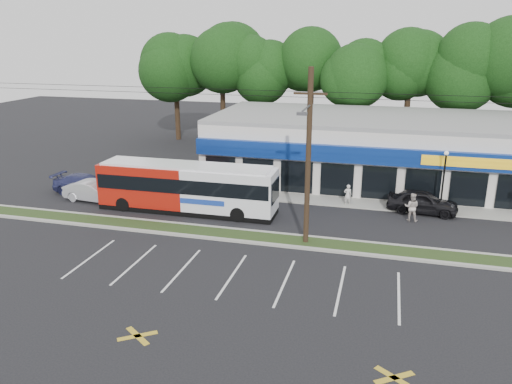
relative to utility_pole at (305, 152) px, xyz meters
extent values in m
plane|color=black|center=(-2.83, -0.93, -5.41)|extent=(120.00, 120.00, 0.00)
cube|color=#253214|center=(-2.83, 0.07, -5.35)|extent=(40.00, 1.60, 0.12)
cube|color=#9E9E93|center=(-2.83, -0.78, -5.34)|extent=(40.00, 0.25, 0.14)
cube|color=#9E9E93|center=(-2.83, 0.92, -5.34)|extent=(40.00, 0.25, 0.14)
cube|color=#9E9E93|center=(2.17, 8.07, -5.36)|extent=(32.00, 2.20, 0.10)
cube|color=beige|center=(2.67, 15.07, -2.91)|extent=(25.00, 12.00, 5.00)
cube|color=navy|center=(2.67, 8.82, -2.01)|extent=(25.00, 0.50, 1.20)
cube|color=black|center=(2.67, 9.01, -4.01)|extent=(24.00, 0.12, 2.40)
cube|color=yellow|center=(9.67, 8.55, -2.01)|extent=(6.00, 0.06, 0.70)
cube|color=gray|center=(2.67, 15.07, -0.26)|extent=(25.00, 12.00, 0.30)
cylinder|color=black|center=(0.17, 0.07, -0.41)|extent=(0.30, 0.30, 10.00)
cube|color=black|center=(0.17, 0.07, 3.19)|extent=(1.80, 0.12, 0.12)
cylinder|color=#59595E|center=(0.17, -1.13, 2.59)|extent=(0.10, 2.40, 0.10)
cube|color=#59595E|center=(0.17, -2.43, 2.49)|extent=(0.50, 0.25, 0.15)
cylinder|color=black|center=(-2.83, 0.07, 3.29)|extent=(50.00, 0.02, 0.02)
cylinder|color=black|center=(-2.83, 0.07, 2.99)|extent=(50.00, 0.02, 0.02)
cylinder|color=black|center=(8.17, 7.87, -3.41)|extent=(0.12, 0.12, 4.00)
sphere|color=silver|center=(8.17, 7.87, -1.31)|extent=(0.30, 0.30, 0.30)
cylinder|color=black|center=(-18.83, 25.07, -2.55)|extent=(0.56, 0.56, 5.72)
sphere|color=black|center=(-18.83, 25.07, 3.04)|extent=(6.76, 6.76, 6.76)
cylinder|color=black|center=(-13.83, 25.07, -2.55)|extent=(0.56, 0.56, 5.72)
sphere|color=black|center=(-13.83, 25.07, 3.04)|extent=(6.76, 6.76, 6.76)
cylinder|color=black|center=(-8.83, 25.07, -2.55)|extent=(0.56, 0.56, 5.72)
sphere|color=black|center=(-8.83, 25.07, 3.04)|extent=(6.76, 6.76, 6.76)
cylinder|color=black|center=(-3.83, 25.07, -2.55)|extent=(0.56, 0.56, 5.72)
sphere|color=black|center=(-3.83, 25.07, 3.04)|extent=(6.76, 6.76, 6.76)
cylinder|color=black|center=(1.17, 25.07, -2.55)|extent=(0.56, 0.56, 5.72)
sphere|color=black|center=(1.17, 25.07, 3.04)|extent=(6.76, 6.76, 6.76)
cylinder|color=black|center=(6.17, 25.07, -2.55)|extent=(0.56, 0.56, 5.72)
sphere|color=black|center=(6.17, 25.07, 3.04)|extent=(6.76, 6.76, 6.76)
cylinder|color=black|center=(11.17, 25.07, -2.55)|extent=(0.56, 0.56, 5.72)
sphere|color=black|center=(11.17, 25.07, 3.04)|extent=(6.76, 6.76, 6.76)
cube|color=#A7170C|center=(-11.64, 3.55, -3.66)|extent=(6.12, 2.59, 2.80)
cube|color=white|center=(-5.54, 3.60, -3.66)|extent=(6.12, 2.59, 2.80)
cube|color=black|center=(-8.59, 3.57, -5.22)|extent=(12.23, 2.58, 0.36)
cube|color=black|center=(-8.59, 3.57, -3.33)|extent=(11.99, 2.69, 0.97)
cube|color=black|center=(-2.45, 3.62, -3.48)|extent=(0.08, 2.16, 1.42)
cube|color=#193899|center=(-7.05, 2.30, -4.24)|extent=(3.05, 0.05, 0.36)
cube|color=white|center=(-8.59, 3.57, -2.21)|extent=(11.62, 2.38, 0.18)
cylinder|color=black|center=(-12.85, 2.39, -4.92)|extent=(0.98, 0.29, 0.98)
cylinder|color=black|center=(-12.87, 4.69, -4.92)|extent=(0.98, 0.29, 0.98)
cylinder|color=black|center=(-4.67, 2.45, -4.92)|extent=(0.98, 0.29, 0.98)
cylinder|color=black|center=(-4.69, 4.75, -4.92)|extent=(0.98, 0.29, 0.98)
imported|color=black|center=(6.94, 7.30, -4.63)|extent=(4.80, 2.37, 1.57)
imported|color=#B4B5BC|center=(-15.96, 3.80, -4.67)|extent=(4.62, 1.94, 1.48)
imported|color=navy|center=(-17.58, 5.22, -4.68)|extent=(5.13, 2.19, 1.47)
imported|color=silver|center=(1.91, 7.57, -4.65)|extent=(0.63, 0.50, 1.53)
imported|color=beige|center=(6.17, 5.53, -4.48)|extent=(0.98, 0.80, 1.87)
camera|label=1|loc=(4.24, -26.50, 6.16)|focal=35.00mm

